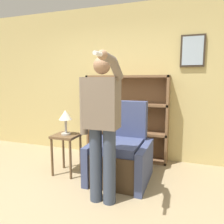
{
  "coord_description": "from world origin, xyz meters",
  "views": [
    {
      "loc": [
        1.21,
        -1.94,
        1.46
      ],
      "look_at": [
        0.3,
        0.65,
        1.05
      ],
      "focal_mm": 35.0,
      "sensor_mm": 36.0,
      "label": 1
    }
  ],
  "objects_px": {
    "person_standing": "(102,123)",
    "armchair": "(121,155)",
    "bookcase": "(121,118)",
    "table_lamp": "(65,117)",
    "side_table": "(66,143)"
  },
  "relations": [
    {
      "from": "bookcase",
      "to": "armchair",
      "type": "relative_size",
      "value": 1.35
    },
    {
      "from": "bookcase",
      "to": "person_standing",
      "type": "height_order",
      "value": "person_standing"
    },
    {
      "from": "person_standing",
      "to": "armchair",
      "type": "bearing_deg",
      "value": 87.91
    },
    {
      "from": "bookcase",
      "to": "side_table",
      "type": "relative_size",
      "value": 2.46
    },
    {
      "from": "bookcase",
      "to": "table_lamp",
      "type": "distance_m",
      "value": 1.14
    },
    {
      "from": "table_lamp",
      "to": "armchair",
      "type": "bearing_deg",
      "value": 7.48
    },
    {
      "from": "armchair",
      "to": "table_lamp",
      "type": "relative_size",
      "value": 2.98
    },
    {
      "from": "armchair",
      "to": "side_table",
      "type": "relative_size",
      "value": 1.82
    },
    {
      "from": "armchair",
      "to": "person_standing",
      "type": "bearing_deg",
      "value": -92.09
    },
    {
      "from": "person_standing",
      "to": "table_lamp",
      "type": "bearing_deg",
      "value": 145.24
    },
    {
      "from": "person_standing",
      "to": "side_table",
      "type": "distance_m",
      "value": 1.12
    },
    {
      "from": "side_table",
      "to": "armchair",
      "type": "bearing_deg",
      "value": 7.48
    },
    {
      "from": "armchair",
      "to": "bookcase",
      "type": "bearing_deg",
      "value": 107.41
    },
    {
      "from": "person_standing",
      "to": "table_lamp",
      "type": "distance_m",
      "value": 1.01
    },
    {
      "from": "armchair",
      "to": "person_standing",
      "type": "relative_size",
      "value": 0.66
    }
  ]
}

